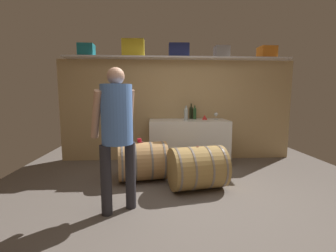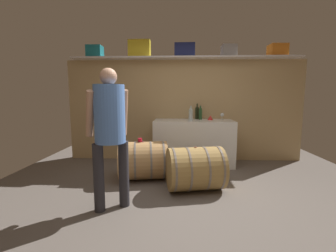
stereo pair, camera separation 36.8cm
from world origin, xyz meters
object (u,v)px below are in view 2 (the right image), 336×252
wine_bottle_green (200,113)px  wine_barrel_near (143,160)px  wine_barrel_far (195,168)px  wine_bottle_clear (191,114)px  toolcase_grey (229,51)px  winemaker_pouring (110,125)px  toolcase_yellow (139,49)px  toolcase_navy (185,50)px  wine_bottle_dark (197,112)px  red_funnel (210,118)px  tasting_cup (140,140)px  wine_glass (222,115)px  toolcase_teal (95,52)px  work_cabinet (193,142)px  toolcase_orange (277,50)px

wine_bottle_green → wine_barrel_near: wine_bottle_green is taller
wine_barrel_far → wine_barrel_near: bearing=142.6°
wine_bottle_clear → wine_barrel_far: size_ratio=0.32×
toolcase_grey → winemaker_pouring: toolcase_grey is taller
wine_barrel_far → winemaker_pouring: winemaker_pouring is taller
toolcase_yellow → wine_barrel_near: size_ratio=0.50×
toolcase_navy → wine_bottle_dark: size_ratio=1.25×
red_funnel → tasting_cup: bearing=-143.3°
toolcase_yellow → wine_bottle_green: size_ratio=1.55×
toolcase_yellow → wine_glass: bearing=-3.8°
toolcase_teal → work_cabinet: toolcase_teal is taller
toolcase_navy → toolcase_orange: (1.82, 0.00, -0.01)m
wine_bottle_clear → wine_bottle_green: wine_bottle_clear is taller
toolcase_teal → toolcase_grey: toolcase_teal is taller
wine_bottle_clear → red_funnel: 0.42m
toolcase_yellow → work_cabinet: toolcase_yellow is taller
toolcase_grey → toolcase_orange: (0.95, 0.00, 0.00)m
wine_bottle_clear → work_cabinet: bearing=38.1°
toolcase_yellow → red_funnel: size_ratio=3.96×
wine_bottle_green → tasting_cup: 1.52m
toolcase_teal → tasting_cup: 2.23m
toolcase_yellow → wine_bottle_clear: 1.68m
toolcase_grey → tasting_cup: (-1.62, -1.12, -1.60)m
wine_glass → toolcase_navy: bearing=168.2°
toolcase_orange → wine_bottle_dark: bearing=178.2°
toolcase_teal → wine_bottle_dark: bearing=-1.0°
wine_barrel_far → toolcase_yellow: bearing=113.1°
wine_bottle_dark → winemaker_pouring: (-1.19, -2.14, 0.01)m
toolcase_grey → toolcase_yellow: bearing=178.7°
toolcase_grey → wine_bottle_clear: size_ratio=0.98×
wine_bottle_dark → wine_barrel_near: wine_bottle_dark is taller
work_cabinet → red_funnel: 0.60m
toolcase_yellow → toolcase_orange: toolcase_yellow is taller
toolcase_navy → work_cabinet: bearing=-52.0°
toolcase_navy → wine_barrel_far: size_ratio=0.44×
toolcase_yellow → red_funnel: toolcase_yellow is taller
work_cabinet → wine_bottle_green: size_ratio=5.53×
toolcase_orange → wine_barrel_near: (-2.52, -1.12, -1.94)m
red_funnel → tasting_cup: red_funnel is taller
red_funnel → wine_barrel_near: size_ratio=0.13×
wine_bottle_clear → wine_bottle_green: size_ratio=1.02×
wine_bottle_dark → toolcase_grey: bearing=-0.3°
wine_bottle_clear → red_funnel: (0.40, 0.11, -0.08)m
toolcase_yellow → wine_barrel_near: bearing=-77.5°
red_funnel → work_cabinet: bearing=-168.9°
toolcase_orange → red_funnel: (-1.31, -0.18, -1.32)m
wine_bottle_green → toolcase_orange: bearing=3.6°
toolcase_teal → toolcase_yellow: toolcase_yellow is taller
toolcase_yellow → winemaker_pouring: size_ratio=0.26×
toolcase_teal → wine_bottle_dark: toolcase_teal is taller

